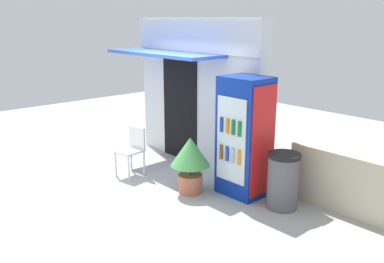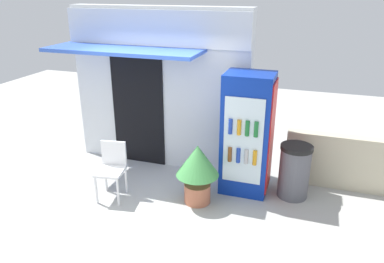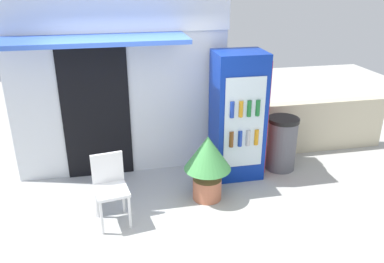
% 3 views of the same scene
% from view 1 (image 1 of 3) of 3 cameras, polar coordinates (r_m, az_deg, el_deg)
% --- Properties ---
extents(ground, '(16.00, 16.00, 0.00)m').
position_cam_1_polar(ground, '(7.53, -7.42, -7.38)').
color(ground, '#B2B2AD').
extents(storefront_building, '(3.36, 1.17, 2.89)m').
position_cam_1_polar(storefront_building, '(8.38, 0.65, 5.90)').
color(storefront_building, silver).
rests_on(storefront_building, ground).
extents(drink_cooler, '(0.77, 0.68, 1.98)m').
position_cam_1_polar(drink_cooler, '(6.92, 7.17, -0.73)').
color(drink_cooler, '#0C2D9E').
rests_on(drink_cooler, ground).
extents(plastic_chair, '(0.47, 0.50, 0.91)m').
position_cam_1_polar(plastic_chair, '(7.92, -8.09, -2.14)').
color(plastic_chair, white).
rests_on(plastic_chair, ground).
extents(potted_plant_near_shop, '(0.66, 0.66, 0.97)m').
position_cam_1_polar(potted_plant_near_shop, '(7.03, -0.23, -3.61)').
color(potted_plant_near_shop, '#BC6B4C').
rests_on(potted_plant_near_shop, ground).
extents(trash_bin, '(0.51, 0.51, 0.89)m').
position_cam_1_polar(trash_bin, '(6.66, 12.27, -6.56)').
color(trash_bin, '#595960').
rests_on(trash_bin, ground).
extents(stone_boundary_wall, '(2.38, 0.21, 0.93)m').
position_cam_1_polar(stone_boundary_wall, '(6.64, 22.18, -7.29)').
color(stone_boundary_wall, beige).
rests_on(stone_boundary_wall, ground).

